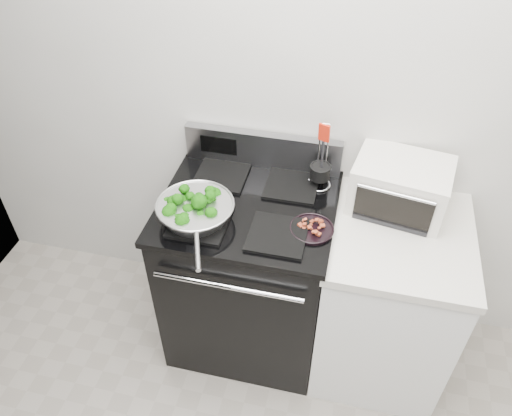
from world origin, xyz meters
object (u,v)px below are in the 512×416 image
(utensil_holder, at_px, (320,175))
(toaster_oven, at_px, (400,186))
(gas_range, at_px, (249,272))
(bacon_plate, at_px, (312,227))
(skillet, at_px, (195,210))

(utensil_holder, relative_size, toaster_oven, 0.76)
(gas_range, height_order, utensil_holder, utensil_holder)
(bacon_plate, bearing_deg, gas_range, 161.07)
(gas_range, distance_m, utensil_holder, 0.63)
(gas_range, distance_m, skillet, 0.57)
(gas_range, xyz_separation_m, bacon_plate, (0.30, -0.10, 0.48))
(skillet, distance_m, utensil_holder, 0.60)
(gas_range, xyz_separation_m, toaster_oven, (0.65, 0.17, 0.55))
(gas_range, distance_m, toaster_oven, 0.87)
(skillet, relative_size, bacon_plate, 2.74)
(skillet, height_order, bacon_plate, skillet)
(gas_range, relative_size, skillet, 2.18)
(utensil_holder, bearing_deg, toaster_oven, 14.41)
(gas_range, bearing_deg, bacon_plate, -18.93)
(gas_range, height_order, skillet, gas_range)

